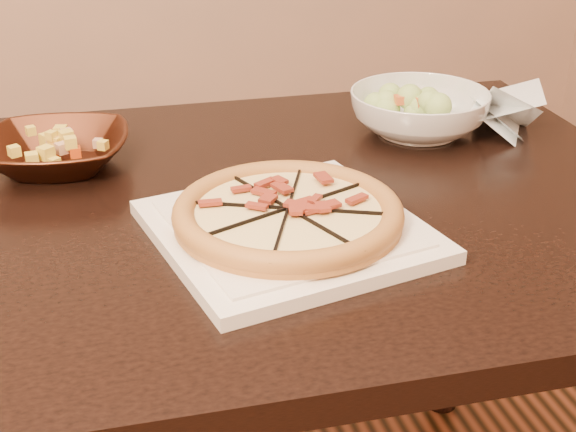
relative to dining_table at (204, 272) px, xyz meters
name	(u,v)px	position (x,y,z in m)	size (l,w,h in m)	color
dining_table	(204,272)	(0.00, 0.00, 0.00)	(1.35, 0.89, 0.75)	black
plate	(288,230)	(0.09, -0.13, 0.12)	(0.37, 0.37, 0.02)	silver
pizza	(288,213)	(0.09, -0.13, 0.14)	(0.29, 0.29, 0.03)	#AE6735
bronze_bowl	(57,152)	(-0.18, 0.18, 0.13)	(0.21, 0.21, 0.05)	#3E1D10
mixed_dish	(53,126)	(-0.18, 0.18, 0.17)	(0.10, 0.11, 0.03)	tan
salad_bowl	(419,113)	(0.40, 0.18, 0.14)	(0.23, 0.23, 0.07)	silver
salad	(420,81)	(0.39, 0.18, 0.20)	(0.08, 0.11, 0.04)	#A0BB5F
cling_film	(499,114)	(0.54, 0.16, 0.13)	(0.14, 0.11, 0.05)	white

